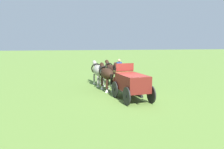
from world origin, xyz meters
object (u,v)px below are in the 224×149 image
object	(u,v)px
draft_horse_rear_near	(107,74)
draft_horse_lead_off	(112,70)
draft_horse_rear_off	(121,74)
draft_horse_lead_near	(98,71)
show_wagon	(131,83)

from	to	relation	value
draft_horse_rear_near	draft_horse_lead_off	xyz separation A→B (m)	(2.74, -1.00, 0.02)
draft_horse_rear_near	draft_horse_rear_off	world-z (taller)	draft_horse_rear_near
draft_horse_lead_near	draft_horse_rear_near	bearing A→B (deg)	-173.51
show_wagon	draft_horse_lead_off	world-z (taller)	show_wagon
draft_horse_lead_near	draft_horse_lead_off	size ratio (longest dim) A/B	0.95
draft_horse_lead_near	draft_horse_lead_off	xyz separation A→B (m)	(0.16, -1.29, 0.02)
draft_horse_rear_near	draft_horse_lead_near	size ratio (longest dim) A/B	1.00
draft_horse_rear_near	draft_horse_lead_off	bearing A→B (deg)	-20.03
draft_horse_rear_near	draft_horse_rear_off	bearing A→B (deg)	-83.08
draft_horse_lead_off	show_wagon	bearing A→B (deg)	-179.52
draft_horse_rear_near	draft_horse_lead_off	distance (m)	2.91
draft_horse_rear_off	draft_horse_lead_near	bearing A→B (deg)	33.21
draft_horse_lead_near	show_wagon	bearing A→B (deg)	-167.57
show_wagon	draft_horse_lead_near	bearing A→B (deg)	12.43
draft_horse_rear_near	draft_horse_lead_near	bearing A→B (deg)	6.49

